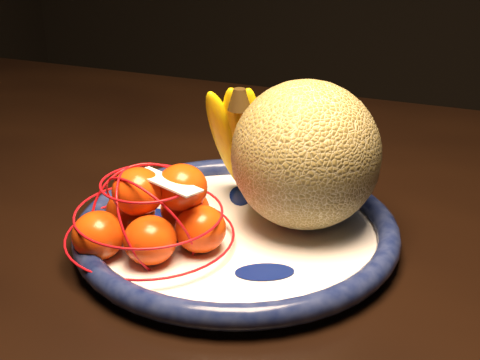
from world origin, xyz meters
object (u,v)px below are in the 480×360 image
at_px(dining_table, 152,234).
at_px(fruit_bowl, 236,230).
at_px(cantaloupe, 306,155).
at_px(banana_bunch, 242,135).
at_px(mandarin_bag, 154,216).

relative_size(dining_table, fruit_bowl, 4.45).
distance_m(dining_table, cantaloupe, 0.30).
bearing_deg(cantaloupe, banana_bunch, 158.88).
relative_size(dining_table, mandarin_bag, 6.81).
xyz_separation_m(fruit_bowl, mandarin_bag, (-0.07, -0.06, 0.03)).
height_order(cantaloupe, banana_bunch, cantaloupe).
height_order(cantaloupe, mandarin_bag, cantaloupe).
bearing_deg(dining_table, fruit_bowl, -33.34).
relative_size(dining_table, cantaloupe, 9.70).
bearing_deg(fruit_bowl, mandarin_bag, -138.14).
height_order(dining_table, cantaloupe, cantaloupe).
bearing_deg(cantaloupe, dining_table, 165.25).
bearing_deg(banana_bunch, cantaloupe, -38.80).
xyz_separation_m(cantaloupe, mandarin_bag, (-0.13, -0.11, -0.05)).
relative_size(cantaloupe, banana_bunch, 1.04).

